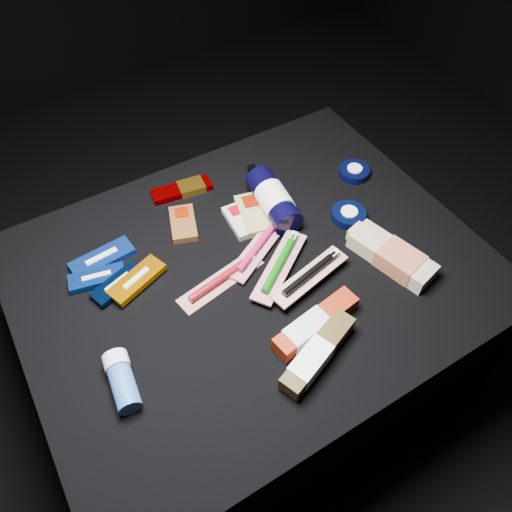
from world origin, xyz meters
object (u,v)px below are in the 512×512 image
bodywash_bottle (393,257)px  deodorant_stick (122,380)px  lotion_bottle (274,200)px  toothpaste_carton_red (313,326)px

bodywash_bottle → deodorant_stick: bearing=162.9°
bodywash_bottle → deodorant_stick: (-0.61, 0.03, 0.00)m
lotion_bottle → deodorant_stick: 0.52m
bodywash_bottle → deodorant_stick: deodorant_stick is taller
bodywash_bottle → deodorant_stick: size_ratio=1.80×
lotion_bottle → toothpaste_carton_red: (-0.11, -0.32, -0.02)m
deodorant_stick → toothpaste_carton_red: (0.36, -0.08, -0.00)m
deodorant_stick → toothpaste_carton_red: 0.37m
lotion_bottle → deodorant_stick: size_ratio=1.93×
deodorant_stick → toothpaste_carton_red: bearing=-6.3°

